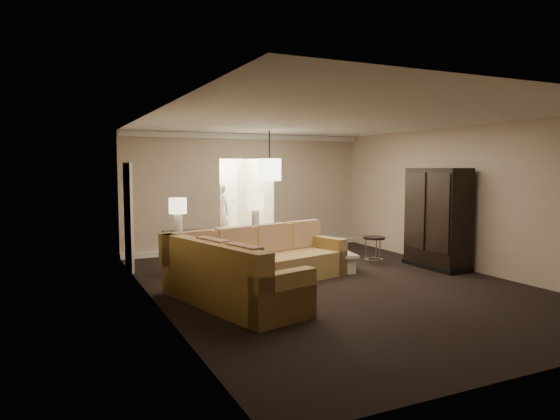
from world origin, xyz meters
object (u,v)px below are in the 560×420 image
sectional_sofa (257,267)px  drink_table (374,245)px  coffee_table (329,262)px  armoire (437,220)px  person (219,211)px  console_table (219,245)px

sectional_sofa → drink_table: bearing=4.0°
coffee_table → armoire: (2.10, -0.64, 0.77)m
armoire → person: 5.46m
drink_table → person: (-2.11, 3.72, 0.48)m
person → drink_table: bearing=110.7°
console_table → drink_table: 3.20m
sectional_sofa → armoire: bearing=-11.9°
sectional_sofa → coffee_table: bearing=9.6°
drink_table → person: 4.31m
sectional_sofa → coffee_table: 2.05m
coffee_table → console_table: console_table is taller
armoire → sectional_sofa: bearing=-177.1°
sectional_sofa → armoire: armoire is taller
sectional_sofa → drink_table: (3.07, 1.04, 0.02)m
console_table → sectional_sofa: bearing=-94.7°
coffee_table → sectional_sofa: bearing=-155.6°
sectional_sofa → person: size_ratio=1.93×
drink_table → person: bearing=119.5°
coffee_table → armoire: 2.33m
person → coffee_table: bearing=94.1°
coffee_table → drink_table: size_ratio=1.85×
console_table → person: (0.99, 2.92, 0.41)m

